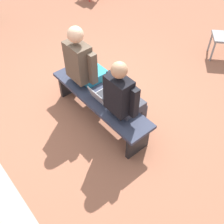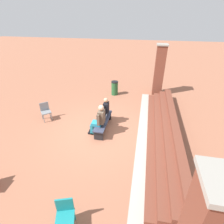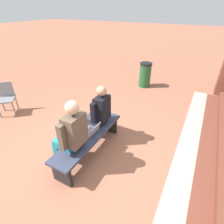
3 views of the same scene
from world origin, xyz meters
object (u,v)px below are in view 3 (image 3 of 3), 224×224
Objects in this scene: person_adult at (71,134)px; laptop at (91,131)px; person_student at (98,112)px; bench at (89,139)px; litter_bin at (145,75)px; plastic_chair_far_right at (6,96)px.

laptop is at bearing 170.08° from person_adult.
person_student is at bearing 179.68° from person_adult.
person_adult reaches higher than person_student.
bench is at bearing 170.14° from person_adult.
laptop is 3.71m from litter_bin.
person_student is 1.50× the size of litter_bin.
person_adult is 4.18m from litter_bin.
litter_bin reaches higher than plastic_chair_far_right.
person_student is 0.94× the size of person_adult.
laptop is at bearing 169.73° from bench.
litter_bin is at bearing -176.89° from laptop.
laptop is at bearing 86.18° from plastic_chair_far_right.
person_student is at bearing 93.75° from plastic_chair_far_right.
person_adult is 2.89m from plastic_chair_far_right.
litter_bin is at bearing 142.63° from plastic_chair_far_right.
bench is at bearing 84.85° from plastic_chair_far_right.
bench is 1.31× the size of person_adult.
laptop is (0.38, 0.08, -0.20)m from person_student.
plastic_chair_far_right is (-0.66, -2.80, -0.25)m from person_adult.
person_student is (-0.44, -0.06, 0.34)m from bench.
plastic_chair_far_right is 0.98× the size of litter_bin.
plastic_chair_far_right is at bearing -95.15° from bench.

